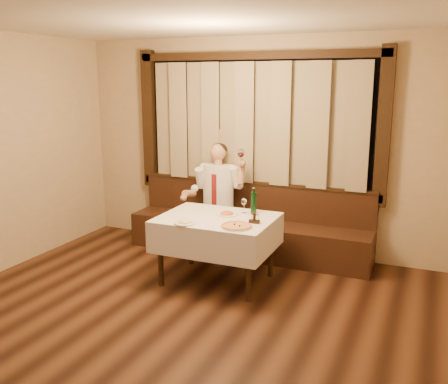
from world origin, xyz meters
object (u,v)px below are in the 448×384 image
at_px(pasta_red, 227,212).
at_px(pasta_cream, 185,221).
at_px(pizza, 236,226).
at_px(cruet_caddy, 254,219).
at_px(banquette, 249,230).
at_px(dining_table, 217,226).
at_px(seated_man, 216,190).
at_px(green_bottle, 254,202).

height_order(pasta_red, pasta_cream, pasta_red).
height_order(pizza, cruet_caddy, cruet_caddy).
bearing_deg(pasta_cream, banquette, 81.78).
height_order(pasta_red, cruet_caddy, cruet_caddy).
xyz_separation_m(dining_table, pasta_red, (0.07, 0.11, 0.14)).
bearing_deg(seated_man, dining_table, -65.57).
height_order(banquette, green_bottle, green_bottle).
bearing_deg(pizza, dining_table, 140.25).
xyz_separation_m(pasta_red, green_bottle, (0.24, 0.21, 0.09)).
bearing_deg(pasta_red, green_bottle, 40.93).
relative_size(dining_table, pasta_cream, 5.27).
xyz_separation_m(banquette, dining_table, (0.00, -1.02, 0.34)).
height_order(dining_table, pizza, pizza).
relative_size(banquette, pizza, 9.55).
relative_size(green_bottle, cruet_caddy, 2.50).
bearing_deg(pasta_cream, pasta_red, 60.78).
relative_size(pizza, cruet_caddy, 2.80).
height_order(pasta_red, seated_man, seated_man).
relative_size(pasta_red, seated_man, 0.17).
distance_m(dining_table, pasta_cream, 0.45).
bearing_deg(cruet_caddy, green_bottle, 109.49).
distance_m(dining_table, green_bottle, 0.51).
bearing_deg(dining_table, seated_man, 114.43).
bearing_deg(pizza, seated_man, 122.31).
height_order(dining_table, cruet_caddy, cruet_caddy).
bearing_deg(pasta_cream, seated_man, 99.56).
xyz_separation_m(pizza, pasta_cream, (-0.55, -0.09, 0.02)).
distance_m(pasta_red, seated_man, 0.96).
distance_m(dining_table, cruet_caddy, 0.49).
xyz_separation_m(dining_table, cruet_caddy, (0.47, -0.07, 0.15)).
relative_size(pasta_red, cruet_caddy, 2.06).
relative_size(cruet_caddy, seated_man, 0.08).
relative_size(pizza, pasta_cream, 1.39).
bearing_deg(banquette, pizza, -75.05).
bearing_deg(seated_man, pasta_cream, -80.44).
xyz_separation_m(green_bottle, cruet_caddy, (0.15, -0.39, -0.09)).
bearing_deg(pasta_red, cruet_caddy, -24.41).
xyz_separation_m(pasta_cream, green_bottle, (0.52, 0.70, 0.09)).
relative_size(banquette, dining_table, 2.52).
relative_size(dining_table, cruet_caddy, 10.62).
distance_m(banquette, green_bottle, 0.96).
relative_size(banquette, pasta_red, 12.99).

